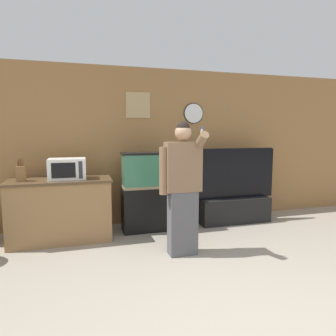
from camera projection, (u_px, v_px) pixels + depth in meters
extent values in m
plane|color=gray|center=(252.00, 325.00, 2.40)|extent=(18.00, 18.00, 0.00)
cube|color=olive|center=(158.00, 146.00, 5.14)|extent=(10.00, 0.06, 2.60)
cube|color=tan|center=(138.00, 105.00, 4.93)|extent=(0.41, 0.02, 0.42)
cylinder|color=white|center=(194.00, 113.00, 5.21)|extent=(0.33, 0.03, 0.33)
cylinder|color=black|center=(193.00, 113.00, 5.21)|extent=(0.36, 0.01, 0.36)
cube|color=olive|center=(61.00, 211.00, 4.27)|extent=(1.37, 0.61, 0.85)
cube|color=#513A24|center=(60.00, 180.00, 4.21)|extent=(1.41, 0.65, 0.03)
cube|color=white|center=(67.00, 169.00, 4.21)|extent=(0.50, 0.36, 0.29)
cube|color=black|center=(64.00, 170.00, 4.02)|extent=(0.31, 0.01, 0.20)
cube|color=#2D2D33|center=(81.00, 170.00, 4.09)|extent=(0.05, 0.01, 0.23)
cube|color=brown|center=(21.00, 174.00, 4.02)|extent=(0.11, 0.11, 0.21)
cylinder|color=brown|center=(17.00, 162.00, 4.00)|extent=(0.02, 0.02, 0.11)
cylinder|color=brown|center=(19.00, 163.00, 4.01)|extent=(0.02, 0.02, 0.09)
cylinder|color=brown|center=(21.00, 163.00, 4.02)|extent=(0.02, 0.02, 0.08)
cylinder|color=brown|center=(24.00, 163.00, 4.02)|extent=(0.02, 0.02, 0.09)
cylinder|color=brown|center=(18.00, 163.00, 4.04)|extent=(0.02, 0.02, 0.08)
cylinder|color=brown|center=(20.00, 162.00, 4.05)|extent=(0.02, 0.02, 0.11)
cylinder|color=brown|center=(22.00, 162.00, 4.06)|extent=(0.02, 0.02, 0.11)
cube|color=black|center=(149.00, 209.00, 4.73)|extent=(0.85, 0.37, 0.68)
cube|color=#937F5B|center=(149.00, 186.00, 4.68)|extent=(0.82, 0.36, 0.04)
cube|color=#387556|center=(149.00, 170.00, 4.65)|extent=(0.81, 0.36, 0.53)
cube|color=black|center=(149.00, 153.00, 4.62)|extent=(0.85, 0.37, 0.03)
cube|color=black|center=(234.00, 210.00, 5.16)|extent=(1.24, 0.40, 0.43)
cube|color=black|center=(235.00, 174.00, 5.08)|extent=(1.45, 0.05, 0.83)
cube|color=black|center=(234.00, 173.00, 5.11)|extent=(1.48, 0.01, 0.86)
cube|color=#515156|center=(183.00, 223.00, 3.77)|extent=(0.35, 0.20, 0.81)
cube|color=brown|center=(183.00, 167.00, 3.69)|extent=(0.44, 0.21, 0.61)
sphere|color=tan|center=(183.00, 133.00, 3.64)|extent=(0.20, 0.20, 0.20)
sphere|color=black|center=(183.00, 128.00, 3.63)|extent=(0.17, 0.17, 0.17)
cylinder|color=brown|center=(164.00, 171.00, 3.63)|extent=(0.11, 0.11, 0.58)
cylinder|color=brown|center=(201.00, 142.00, 3.58)|extent=(0.10, 0.32, 0.27)
cylinder|color=white|center=(201.00, 134.00, 3.54)|extent=(0.02, 0.06, 0.11)
cylinder|color=#2856B2|center=(202.00, 128.00, 3.52)|extent=(0.02, 0.03, 0.05)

